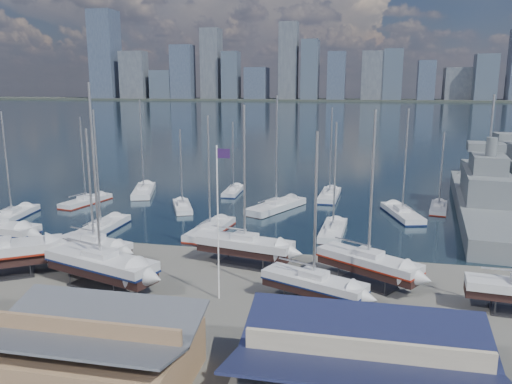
# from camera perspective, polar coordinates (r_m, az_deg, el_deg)

# --- Properties ---
(ground) EXTENTS (1400.00, 1400.00, 0.00)m
(ground) POSITION_cam_1_polar(r_m,az_deg,el_deg) (46.55, -8.38, -10.20)
(ground) COLOR #605E59
(ground) RESTS_ON ground
(water) EXTENTS (1400.00, 600.00, 0.40)m
(water) POSITION_cam_1_polar(r_m,az_deg,el_deg) (351.12, 9.44, 8.98)
(water) COLOR #1B2D3F
(water) RESTS_ON ground
(far_shore) EXTENTS (1400.00, 80.00, 2.20)m
(far_shore) POSITION_cam_1_polar(r_m,az_deg,el_deg) (610.75, 10.57, 10.29)
(far_shore) COLOR #2D332D
(far_shore) RESTS_ON ground
(skyline) EXTENTS (639.14, 43.80, 107.69)m
(skyline) POSITION_cam_1_polar(r_m,az_deg,el_deg) (604.93, 9.93, 13.90)
(skyline) COLOR #475166
(skyline) RESTS_ON far_shore
(shed_grey) EXTENTS (12.60, 8.40, 4.17)m
(shed_grey) POSITION_cam_1_polar(r_m,az_deg,el_deg) (32.58, -18.61, -16.78)
(shed_grey) COLOR #8C6B4C
(shed_grey) RESTS_ON ground
(shed_blue) EXTENTS (13.65, 9.45, 4.71)m
(shed_blue) POSITION_cam_1_polar(r_m,az_deg,el_deg) (28.65, 12.24, -20.05)
(shed_blue) COLOR #BFB293
(shed_blue) RESTS_ON ground
(sailboat_cradle_2) EXTENTS (8.48, 4.45, 13.53)m
(sailboat_cradle_2) POSITION_cam_1_polar(r_m,az_deg,el_deg) (52.69, -18.00, -5.76)
(sailboat_cradle_2) COLOR #2D2D33
(sailboat_cradle_2) RESTS_ON ground
(sailboat_cradle_3) EXTENTS (11.52, 6.48, 17.81)m
(sailboat_cradle_3) POSITION_cam_1_polar(r_m,az_deg,el_deg) (46.34, -17.30, -7.88)
(sailboat_cradle_3) COLOR #2D2D33
(sailboat_cradle_3) RESTS_ON ground
(sailboat_cradle_4) EXTENTS (10.03, 4.70, 15.81)m
(sailboat_cradle_4) POSITION_cam_1_polar(r_m,az_deg,el_deg) (49.64, -1.29, -6.10)
(sailboat_cradle_4) COLOR #2D2D33
(sailboat_cradle_4) RESTS_ON ground
(sailboat_cradle_5) EXTENTS (8.94, 5.65, 14.18)m
(sailboat_cradle_5) POSITION_cam_1_polar(r_m,az_deg,el_deg) (40.94, 6.60, -10.35)
(sailboat_cradle_5) COLOR #2D2D33
(sailboat_cradle_5) RESTS_ON ground
(sailboat_cradle_6) EXTENTS (9.56, 7.46, 15.59)m
(sailboat_cradle_6) POSITION_cam_1_polar(r_m,az_deg,el_deg) (46.07, 12.70, -7.88)
(sailboat_cradle_6) COLOR #2D2D33
(sailboat_cradle_6) RESTS_ON ground
(sailboat_moored_0) EXTENTS (4.14, 10.32, 14.99)m
(sailboat_moored_0) POSITION_cam_1_polar(r_m,az_deg,el_deg) (74.56, -26.09, -2.56)
(sailboat_moored_0) COLOR black
(sailboat_moored_0) RESTS_ON water
(sailboat_moored_1) EXTENTS (4.40, 9.48, 13.67)m
(sailboat_moored_1) POSITION_cam_1_polar(r_m,az_deg,el_deg) (79.78, -18.85, -1.08)
(sailboat_moored_1) COLOR black
(sailboat_moored_1) RESTS_ON water
(sailboat_moored_2) EXTENTS (6.16, 11.04, 16.06)m
(sailboat_moored_2) POSITION_cam_1_polar(r_m,az_deg,el_deg) (84.43, -12.68, -0.02)
(sailboat_moored_2) COLOR black
(sailboat_moored_2) RESTS_ON water
(sailboat_moored_3) EXTENTS (3.00, 10.39, 15.50)m
(sailboat_moored_3) POSITION_cam_1_polar(r_m,az_deg,el_deg) (64.14, -17.27, -4.09)
(sailboat_moored_3) COLOR black
(sailboat_moored_3) RESTS_ON water
(sailboat_moored_4) EXTENTS (5.40, 8.22, 12.10)m
(sailboat_moored_4) POSITION_cam_1_polar(r_m,az_deg,el_deg) (72.90, -8.40, -1.74)
(sailboat_moored_4) COLOR black
(sailboat_moored_4) RESTS_ON water
(sailboat_moored_5) EXTENTS (2.60, 8.37, 12.40)m
(sailboat_moored_5) POSITION_cam_1_polar(r_m,az_deg,el_deg) (82.92, -2.60, 0.04)
(sailboat_moored_5) COLOR black
(sailboat_moored_5) RESTS_ON water
(sailboat_moored_6) EXTENTS (4.06, 10.20, 14.83)m
(sailboat_moored_6) POSITION_cam_1_polar(r_m,az_deg,el_deg) (60.95, -5.26, -4.42)
(sailboat_moored_6) COLOR black
(sailboat_moored_6) RESTS_ON water
(sailboat_moored_7) EXTENTS (7.67, 11.52, 16.99)m
(sailboat_moored_7) POSITION_cam_1_polar(r_m,az_deg,el_deg) (71.79, 2.32, -1.83)
(sailboat_moored_7) COLOR black
(sailboat_moored_7) RESTS_ON water
(sailboat_moored_8) EXTENTS (3.26, 10.13, 14.97)m
(sailboat_moored_8) POSITION_cam_1_polar(r_m,az_deg,el_deg) (80.04, 8.40, -0.51)
(sailboat_moored_8) COLOR black
(sailboat_moored_8) RESTS_ON water
(sailboat_moored_9) EXTENTS (3.12, 9.45, 14.07)m
(sailboat_moored_9) POSITION_cam_1_polar(r_m,az_deg,el_deg) (61.01, 8.79, -4.48)
(sailboat_moored_9) COLOR black
(sailboat_moored_9) RESTS_ON water
(sailboat_moored_10) EXTENTS (5.53, 10.64, 15.32)m
(sailboat_moored_10) POSITION_cam_1_polar(r_m,az_deg,el_deg) (70.99, 16.35, -2.49)
(sailboat_moored_10) COLOR black
(sailboat_moored_10) RESTS_ON water
(sailboat_moored_11) EXTENTS (3.52, 8.13, 11.76)m
(sailboat_moored_11) POSITION_cam_1_polar(r_m,az_deg,el_deg) (76.23, 20.13, -1.76)
(sailboat_moored_11) COLOR black
(sailboat_moored_11) RESTS_ON water
(naval_ship_east) EXTENTS (12.35, 44.47, 17.95)m
(naval_ship_east) POSITION_cam_1_polar(r_m,az_deg,el_deg) (76.37, 24.61, -1.06)
(naval_ship_east) COLOR #585D61
(naval_ship_east) RESTS_ON water
(car_a) EXTENTS (1.96, 4.60, 1.55)m
(car_a) POSITION_cam_1_polar(r_m,az_deg,el_deg) (38.85, -20.98, -14.34)
(car_a) COLOR gray
(car_a) RESTS_ON ground
(car_b) EXTENTS (4.70, 2.38, 1.48)m
(car_b) POSITION_cam_1_polar(r_m,az_deg,el_deg) (38.49, -11.96, -14.08)
(car_b) COLOR gray
(car_b) RESTS_ON ground
(car_c) EXTENTS (3.42, 5.03, 1.28)m
(car_c) POSITION_cam_1_polar(r_m,az_deg,el_deg) (40.25, -15.78, -13.23)
(car_c) COLOR gray
(car_c) RESTS_ON ground
(car_d) EXTENTS (3.07, 5.71, 1.57)m
(car_d) POSITION_cam_1_polar(r_m,az_deg,el_deg) (33.86, 5.38, -17.62)
(car_d) COLOR gray
(car_d) RESTS_ON ground
(flagpole) EXTENTS (1.14, 0.12, 12.94)m
(flagpole) POSITION_cam_1_polar(r_m,az_deg,el_deg) (40.52, -4.27, -2.28)
(flagpole) COLOR white
(flagpole) RESTS_ON ground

